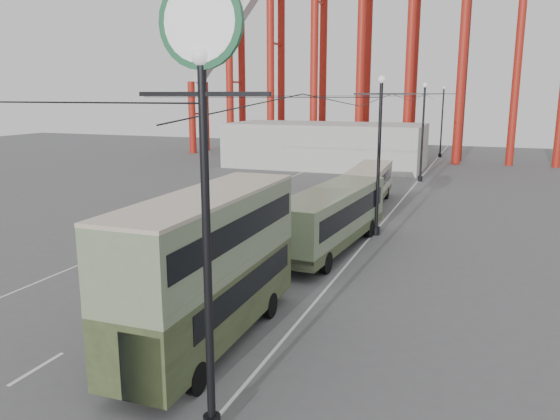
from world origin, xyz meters
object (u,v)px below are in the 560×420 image
at_px(single_decker_cream, 369,183).
at_px(pedestrian, 300,240).
at_px(double_decker_bus, 210,261).
at_px(lamp_post_near, 203,114).
at_px(single_decker_green, 331,216).

xyz_separation_m(single_decker_cream, pedestrian, (-0.54, -14.83, -0.79)).
distance_m(double_decker_bus, single_decker_cream, 25.69).
xyz_separation_m(lamp_post_near, pedestrian, (-2.90, 15.36, -7.03)).
xyz_separation_m(double_decker_bus, pedestrian, (-0.50, 10.82, -2.07)).
xyz_separation_m(double_decker_bus, single_decker_cream, (0.03, 25.66, -1.27)).
distance_m(double_decker_bus, pedestrian, 11.03).
relative_size(lamp_post_near, pedestrian, 6.52).
height_order(lamp_post_near, double_decker_bus, lamp_post_near).
bearing_deg(lamp_post_near, single_decker_cream, 94.48).
bearing_deg(single_decker_green, pedestrian, -122.49).
xyz_separation_m(lamp_post_near, single_decker_green, (-1.71, 16.96, -6.01)).
relative_size(double_decker_bus, single_decker_green, 0.82).
height_order(single_decker_green, single_decker_cream, single_decker_green).
xyz_separation_m(double_decker_bus, single_decker_green, (0.69, 12.42, -1.04)).
bearing_deg(single_decker_green, double_decker_bus, -88.89).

